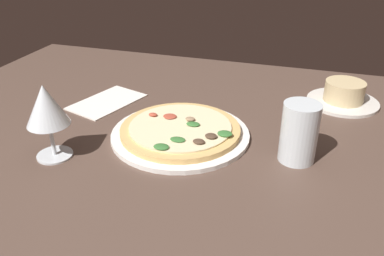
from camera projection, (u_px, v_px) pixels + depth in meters
The scene contains 6 objects.
dining_table at pixel (204, 153), 84.94cm from camera, with size 150.00×110.00×4.00cm, color brown.
pizza_main at pixel (180, 132), 86.59cm from camera, with size 29.90×29.90×3.32cm.
ramekin_on_saucer at pixel (344, 95), 101.49cm from camera, with size 17.77×17.77×5.86cm.
wine_glass_near at pixel (46, 107), 75.09cm from camera, with size 8.25×8.25×15.20cm.
water_glass at pixel (299, 135), 76.55cm from camera, with size 7.13×7.13×11.88cm.
paper_menu at pixel (107, 102), 103.03cm from camera, with size 11.46×18.59×0.30cm, color white.
Camera 1 is at (19.38, -70.04, 46.36)cm, focal length 37.52 mm.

